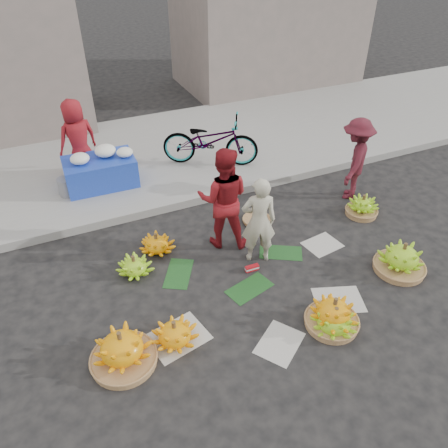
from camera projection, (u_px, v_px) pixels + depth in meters
name	position (u px, v px, depth m)	size (l,w,h in m)	color
ground	(249.00, 277.00, 6.29)	(80.00, 80.00, 0.00)	black
curb	(194.00, 199.00, 7.87)	(40.00, 0.25, 0.15)	gray
sidewalk	(159.00, 152.00, 9.43)	(40.00, 4.00, 0.12)	gray
newspaper_scatter	(277.00, 315.00, 5.69)	(3.20, 1.80, 0.00)	beige
banana_leaves	(237.00, 271.00, 6.40)	(2.00, 1.00, 0.00)	#17451A
banana_bunch_0	(122.00, 349.00, 4.98)	(0.76, 0.76, 0.51)	olive
banana_bunch_1	(175.00, 333.00, 5.26)	(0.73, 0.73, 0.35)	#FFA80C
banana_bunch_2	(333.00, 314.00, 5.46)	(0.67, 0.67, 0.46)	olive
banana_bunch_3	(334.00, 320.00, 5.43)	(0.67, 0.67, 0.37)	#79C51C
banana_bunch_4	(402.00, 259.00, 6.30)	(0.73, 0.73, 0.49)	olive
banana_bunch_5	(362.00, 207.00, 7.51)	(0.55, 0.55, 0.39)	olive
banana_bunch_6	(134.00, 266.00, 6.29)	(0.53, 0.53, 0.32)	#79C51C
banana_bunch_7	(156.00, 244.00, 6.70)	(0.55, 0.55, 0.33)	#FFA80C
basket_spare	(257.00, 220.00, 7.40)	(0.46, 0.46, 0.05)	olive
incense_stack	(252.00, 268.00, 6.38)	(0.21, 0.07, 0.08)	#B2131B
vendor_cream	(259.00, 221.00, 6.23)	(0.51, 0.33, 1.39)	beige
vendor_red	(223.00, 199.00, 6.49)	(0.79, 0.62, 1.63)	maroon
man_striped	(354.00, 159.00, 7.66)	(0.96, 0.56, 1.49)	maroon
flower_table	(101.00, 170.00, 8.02)	(1.28, 0.82, 0.73)	#1A37AE
grey_bucket	(66.00, 187.00, 7.80)	(0.29, 0.29, 0.33)	slate
flower_vendor	(78.00, 139.00, 8.06)	(0.73, 0.48, 1.49)	maroon
bicycle	(210.00, 141.00, 8.58)	(1.90, 0.66, 1.00)	gray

